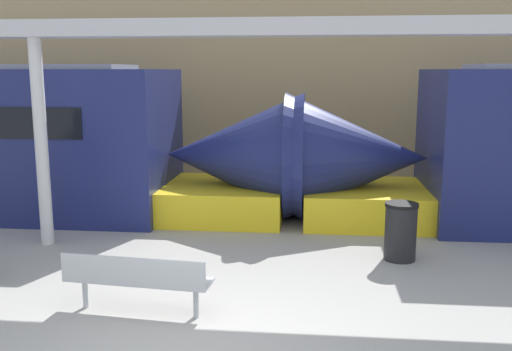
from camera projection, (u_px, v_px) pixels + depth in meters
station_wall at (267, 92)px, 15.47m from camera, size 56.00×0.20×5.00m
bench_near at (136, 277)px, 7.20m from camera, size 1.93×0.63×0.80m
trash_bin at (401, 231)px, 9.33m from camera, size 0.54×0.54×0.96m
support_column_near at (41, 144)px, 9.96m from camera, size 0.22×0.22×3.62m
canopy_beam at (33, 29)px, 9.61m from camera, size 28.00×0.60×0.28m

